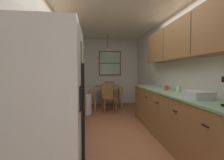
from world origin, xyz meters
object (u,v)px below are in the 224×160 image
(stove_range, at_px, (58,126))
(mug_by_coffeemaker, at_px, (178,89))
(storage_canister, at_px, (65,86))
(dish_rack, at_px, (198,95))
(trash_bin, at_px, (86,104))
(dining_table, at_px, (108,90))
(table_serving_bowl, at_px, (109,86))
(refrigerator, at_px, (46,113))
(dining_chair_far, at_px, (109,92))
(mug_spare, at_px, (166,88))
(dining_chair_near, at_px, (108,96))
(microwave_over_range, at_px, (48,44))

(stove_range, height_order, mug_by_coffeemaker, stove_range)
(storage_canister, relative_size, dish_rack, 0.59)
(mug_by_coffeemaker, bearing_deg, trash_bin, 129.77)
(dining_table, relative_size, mug_by_coffeemaker, 8.79)
(dining_table, distance_m, table_serving_bowl, 0.17)
(refrigerator, xyz_separation_m, table_serving_bowl, (1.02, 3.96, -0.07))
(stove_range, relative_size, trash_bin, 1.84)
(dining_table, bearing_deg, dining_chair_far, 80.54)
(dining_chair_far, distance_m, storage_canister, 3.37)
(mug_spare, height_order, table_serving_bowl, mug_spare)
(stove_range, xyz_separation_m, trash_bin, (0.29, 2.44, -0.17))
(table_serving_bowl, bearing_deg, trash_bin, -134.98)
(stove_range, distance_m, mug_spare, 2.13)
(dining_chair_far, bearing_deg, dining_chair_near, -96.26)
(storage_canister, xyz_separation_m, mug_spare, (1.97, -0.01, -0.05))
(refrigerator, xyz_separation_m, mug_by_coffeemaker, (1.99, 1.09, 0.10))
(dining_chair_far, relative_size, trash_bin, 1.51)
(refrigerator, height_order, mug_by_coffeemaker, refrigerator)
(refrigerator, distance_m, mug_spare, 2.39)
(mug_by_coffeemaker, relative_size, table_serving_bowl, 0.67)
(microwave_over_range, relative_size, dining_table, 0.61)
(dining_chair_far, distance_m, table_serving_bowl, 0.67)
(trash_bin, height_order, mug_spare, mug_spare)
(refrigerator, height_order, dining_chair_near, refrigerator)
(dining_chair_near, xyz_separation_m, trash_bin, (-0.69, -0.22, -0.20))
(trash_bin, distance_m, dish_rack, 3.30)
(storage_canister, bearing_deg, mug_by_coffeemaker, -9.54)
(table_serving_bowl, bearing_deg, mug_by_coffeemaker, -71.34)
(storage_canister, bearing_deg, trash_bin, 80.30)
(mug_spare, bearing_deg, dining_table, 110.25)
(dining_table, relative_size, trash_bin, 1.58)
(refrigerator, bearing_deg, dining_chair_near, 74.58)
(dining_table, bearing_deg, stove_range, -107.42)
(dining_chair_near, bearing_deg, dining_chair_far, 83.74)
(dining_chair_far, height_order, mug_by_coffeemaker, mug_by_coffeemaker)
(mug_by_coffeemaker, distance_m, dish_rack, 0.68)
(stove_range, bearing_deg, storage_canister, 90.47)
(storage_canister, xyz_separation_m, mug_by_coffeemaker, (2.05, -0.34, -0.05))
(mug_spare, bearing_deg, microwave_over_range, -162.11)
(dining_table, relative_size, dining_chair_near, 1.05)
(table_serving_bowl, bearing_deg, dining_chair_near, -98.55)
(refrigerator, xyz_separation_m, dining_chair_near, (0.94, 3.41, -0.36))
(stove_range, distance_m, microwave_over_range, 1.19)
(stove_range, bearing_deg, dining_table, 72.58)
(storage_canister, bearing_deg, dining_chair_near, 63.36)
(stove_range, relative_size, mug_spare, 9.78)
(mug_by_coffeemaker, relative_size, mug_spare, 0.95)
(stove_range, distance_m, dining_table, 3.40)
(refrigerator, height_order, mug_spare, refrigerator)
(microwave_over_range, height_order, storage_canister, microwave_over_range)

